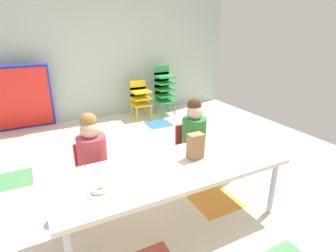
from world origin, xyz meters
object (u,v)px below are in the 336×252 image
object	(u,v)px
folded_activity_table	(22,98)
craft_table	(173,172)
seated_child_near_camera	(92,152)
kid_chair_green_stack	(164,88)
paper_plate_near_edge	(100,192)
kid_chair_yellow_stack	(140,97)
seated_child_middle_seat	(194,132)
paper_bag_brown	(195,146)
donut_powdered_on_plate	(99,189)

from	to	relation	value
folded_activity_table	craft_table	bearing A→B (deg)	-70.46
seated_child_near_camera	kid_chair_green_stack	xyz separation A→B (m)	(1.84, 2.25, -0.04)
craft_table	paper_plate_near_edge	distance (m)	0.62
seated_child_near_camera	kid_chair_yellow_stack	distance (m)	2.63
seated_child_near_camera	seated_child_middle_seat	size ratio (longest dim) A/B	1.00
paper_bag_brown	kid_chair_yellow_stack	bearing A→B (deg)	78.00
kid_chair_yellow_stack	kid_chair_green_stack	size ratio (longest dim) A/B	0.74
craft_table	kid_chair_green_stack	bearing A→B (deg)	64.88
kid_chair_yellow_stack	donut_powdered_on_plate	bearing A→B (deg)	-116.35
paper_plate_near_edge	craft_table	bearing A→B (deg)	7.86
seated_child_middle_seat	donut_powdered_on_plate	size ratio (longest dim) A/B	8.20
paper_plate_near_edge	donut_powdered_on_plate	size ratio (longest dim) A/B	1.61
paper_bag_brown	seated_child_near_camera	bearing A→B (deg)	145.12
seated_child_middle_seat	folded_activity_table	world-z (taller)	folded_activity_table
kid_chair_green_stack	donut_powdered_on_plate	size ratio (longest dim) A/B	8.23
kid_chair_yellow_stack	donut_powdered_on_plate	size ratio (longest dim) A/B	6.08
seated_child_middle_seat	kid_chair_green_stack	bearing A→B (deg)	71.32
folded_activity_table	paper_bag_brown	xyz separation A→B (m)	(1.33, -3.03, 0.13)
kid_chair_green_stack	folded_activity_table	bearing A→B (deg)	174.23
seated_child_near_camera	kid_chair_green_stack	world-z (taller)	seated_child_near_camera
kid_chair_yellow_stack	folded_activity_table	bearing A→B (deg)	172.74
kid_chair_yellow_stack	kid_chair_green_stack	distance (m)	0.51
paper_bag_brown	kid_chair_green_stack	bearing A→B (deg)	68.72
seated_child_near_camera	kid_chair_yellow_stack	xyz separation A→B (m)	(1.35, 2.25, -0.16)
craft_table	seated_child_near_camera	size ratio (longest dim) A/B	2.05
seated_child_near_camera	folded_activity_table	size ratio (longest dim) A/B	0.84
seated_child_middle_seat	folded_activity_table	bearing A→B (deg)	123.54
paper_bag_brown	paper_plate_near_edge	world-z (taller)	paper_bag_brown
kid_chair_green_stack	seated_child_near_camera	bearing A→B (deg)	-129.31
folded_activity_table	donut_powdered_on_plate	size ratio (longest dim) A/B	9.71
kid_chair_yellow_stack	paper_plate_near_edge	xyz separation A→B (m)	(-1.44, -2.91, 0.17)
seated_child_near_camera	seated_child_middle_seat	bearing A→B (deg)	0.00
kid_chair_green_stack	folded_activity_table	world-z (taller)	folded_activity_table
kid_chair_yellow_stack	craft_table	bearing A→B (deg)	-106.43
seated_child_near_camera	seated_child_middle_seat	xyz separation A→B (m)	(1.08, 0.00, 0.00)
folded_activity_table	donut_powdered_on_plate	bearing A→B (deg)	-81.32
kid_chair_green_stack	kid_chair_yellow_stack	bearing A→B (deg)	-179.91
seated_child_near_camera	paper_plate_near_edge	size ratio (longest dim) A/B	5.10
seated_child_near_camera	kid_chair_yellow_stack	bearing A→B (deg)	59.03
craft_table	folded_activity_table	distance (m)	3.26
seated_child_near_camera	folded_activity_table	bearing A→B (deg)	102.92
craft_table	seated_child_middle_seat	world-z (taller)	seated_child_middle_seat
craft_table	kid_chair_yellow_stack	size ratio (longest dim) A/B	2.77
kid_chair_green_stack	folded_activity_table	size ratio (longest dim) A/B	0.85
seated_child_middle_seat	donut_powdered_on_plate	world-z (taller)	seated_child_middle_seat
craft_table	kid_chair_green_stack	world-z (taller)	kid_chair_green_stack
folded_activity_table	paper_bag_brown	distance (m)	3.31
seated_child_near_camera	paper_plate_near_edge	xyz separation A→B (m)	(-0.09, -0.66, 0.01)
kid_chair_yellow_stack	paper_plate_near_edge	bearing A→B (deg)	-116.35
seated_child_middle_seat	paper_plate_near_edge	world-z (taller)	seated_child_middle_seat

